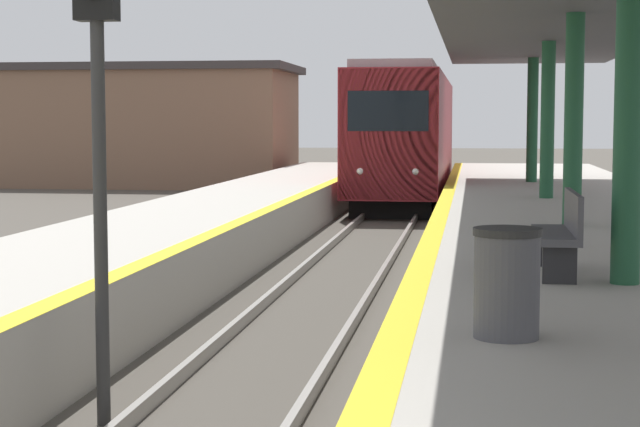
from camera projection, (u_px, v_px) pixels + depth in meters
train at (407, 135)px, 36.15m from camera, size 2.65×16.81×4.31m
signal_near at (97, 72)px, 9.19m from camera, size 0.36×0.31×4.44m
station_canopy at (576, 12)px, 16.98m from camera, size 4.53×31.00×3.61m
trash_bin at (507, 283)px, 8.35m from camera, size 0.54×0.54×0.87m
bench at (561, 231)px, 11.75m from camera, size 0.44×1.68×0.92m
station_building at (140, 125)px, 43.93m from camera, size 12.88×6.30×4.91m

